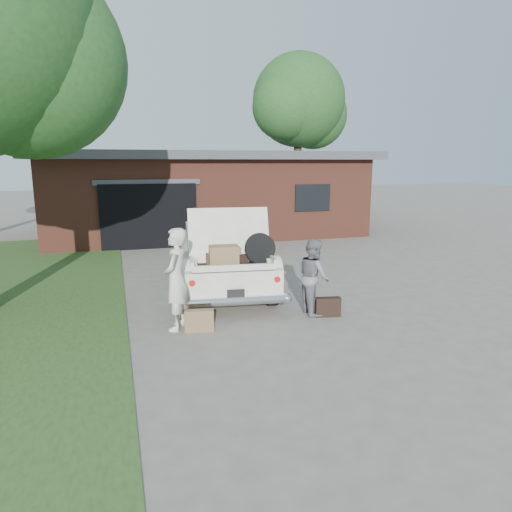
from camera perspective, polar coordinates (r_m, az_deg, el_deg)
name	(u,v)px	position (r m, az deg, el deg)	size (l,w,h in m)	color
ground	(265,319)	(8.68, 1.18, -7.90)	(90.00, 90.00, 0.00)	gray
house	(202,192)	(19.60, -6.74, 7.97)	(12.80, 7.80, 3.30)	brown
tree_right	(300,106)	(26.21, 5.50, 18.22)	(5.73, 4.99, 8.68)	#38281E
sedan	(222,257)	(10.73, -4.25, -0.07)	(2.51, 5.16, 2.00)	white
woman_left	(176,279)	(8.08, -9.98, -2.89)	(0.66, 0.43, 1.80)	beige
woman_right	(314,276)	(8.89, 7.20, -2.54)	(0.72, 0.56, 1.48)	slate
suitcase_left	(199,321)	(8.09, -7.10, -8.02)	(0.51, 0.16, 0.39)	olive
suitcase_right	(328,307)	(8.89, 8.97, -6.31)	(0.48, 0.15, 0.37)	black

